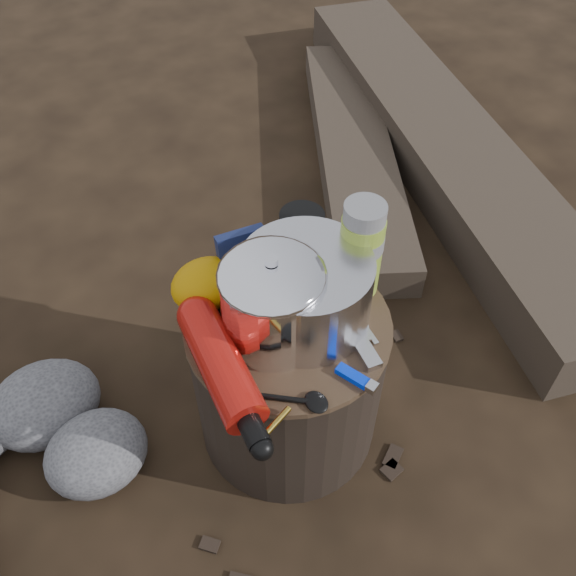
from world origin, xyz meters
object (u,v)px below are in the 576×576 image
camping_pot (272,300)px  thermos (361,249)px  log_main (442,144)px  travel_mug (302,240)px  stump (288,378)px  fuel_bottle (221,365)px

camping_pot → thermos: thermos is taller
log_main → thermos: thermos is taller
thermos → travel_mug: thermos is taller
log_main → travel_mug: travel_mug is taller
camping_pot → thermos: size_ratio=0.90×
stump → fuel_bottle: bearing=-165.7°
travel_mug → fuel_bottle: bearing=-148.7°
fuel_bottle → thermos: bearing=15.6°
camping_pot → stump: bearing=3.4°
stump → travel_mug: (0.11, 0.13, 0.25)m
stump → fuel_bottle: fuel_bottle is taller
camping_pot → fuel_bottle: size_ratio=0.58×
fuel_bottle → thermos: thermos is taller
fuel_bottle → thermos: (0.34, 0.05, 0.07)m
fuel_bottle → travel_mug: (0.28, 0.17, 0.03)m
stump → fuel_bottle: 0.29m
thermos → camping_pot: bearing=-176.9°
thermos → log_main: bearing=35.1°
log_main → thermos: size_ratio=9.02×
log_main → thermos: (-0.82, -0.58, 0.40)m
thermos → travel_mug: 0.14m
stump → thermos: (0.17, 0.01, 0.29)m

